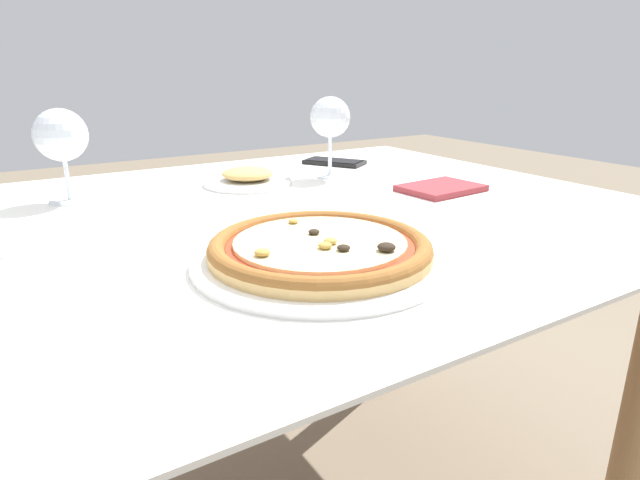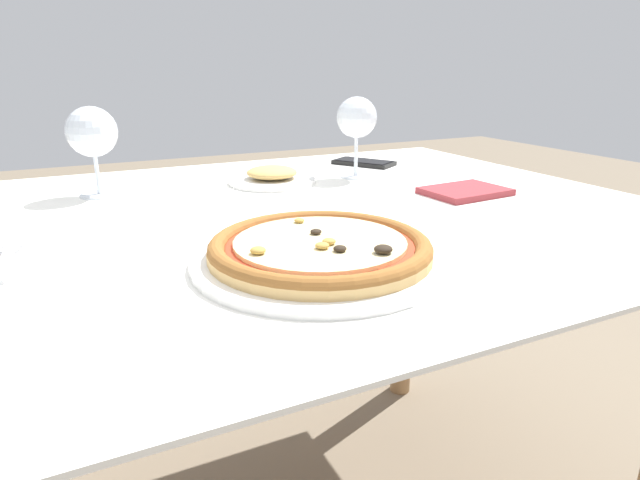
{
  "view_description": "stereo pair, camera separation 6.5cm",
  "coord_description": "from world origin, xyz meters",
  "px_view_note": "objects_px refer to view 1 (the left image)",
  "views": [
    {
      "loc": [
        -0.4,
        -0.76,
        0.96
      ],
      "look_at": [
        -0.07,
        -0.24,
        0.76
      ],
      "focal_mm": 30.0,
      "sensor_mm": 36.0,
      "label": 1
    },
    {
      "loc": [
        -0.34,
        -0.8,
        0.96
      ],
      "look_at": [
        -0.07,
        -0.24,
        0.76
      ],
      "focal_mm": 30.0,
      "sensor_mm": 36.0,
      "label": 2
    }
  ],
  "objects_px": {
    "dining_table": "(280,261)",
    "pizza_plate": "(320,250)",
    "side_plate": "(248,178)",
    "wine_glass_far_left": "(61,137)",
    "cell_phone": "(334,162)",
    "wine_glass_far_right": "(330,119)"
  },
  "relations": [
    {
      "from": "pizza_plate",
      "to": "cell_phone",
      "type": "relative_size",
      "value": 1.99
    },
    {
      "from": "wine_glass_far_left",
      "to": "side_plate",
      "type": "distance_m",
      "value": 0.35
    },
    {
      "from": "pizza_plate",
      "to": "cell_phone",
      "type": "height_order",
      "value": "pizza_plate"
    },
    {
      "from": "wine_glass_far_left",
      "to": "dining_table",
      "type": "bearing_deg",
      "value": -42.43
    },
    {
      "from": "wine_glass_far_left",
      "to": "cell_phone",
      "type": "height_order",
      "value": "wine_glass_far_left"
    },
    {
      "from": "pizza_plate",
      "to": "wine_glass_far_left",
      "type": "bearing_deg",
      "value": 113.15
    },
    {
      "from": "wine_glass_far_right",
      "to": "cell_phone",
      "type": "height_order",
      "value": "wine_glass_far_right"
    },
    {
      "from": "pizza_plate",
      "to": "side_plate",
      "type": "distance_m",
      "value": 0.48
    },
    {
      "from": "wine_glass_far_right",
      "to": "cell_phone",
      "type": "distance_m",
      "value": 0.19
    },
    {
      "from": "wine_glass_far_left",
      "to": "wine_glass_far_right",
      "type": "distance_m",
      "value": 0.52
    },
    {
      "from": "cell_phone",
      "to": "side_plate",
      "type": "height_order",
      "value": "side_plate"
    },
    {
      "from": "pizza_plate",
      "to": "side_plate",
      "type": "relative_size",
      "value": 1.78
    },
    {
      "from": "side_plate",
      "to": "pizza_plate",
      "type": "bearing_deg",
      "value": -104.04
    },
    {
      "from": "pizza_plate",
      "to": "wine_glass_far_right",
      "type": "xyz_separation_m",
      "value": [
        0.3,
        0.44,
        0.11
      ]
    },
    {
      "from": "wine_glass_far_left",
      "to": "wine_glass_far_right",
      "type": "xyz_separation_m",
      "value": [
        0.51,
        -0.06,
        0.01
      ]
    },
    {
      "from": "dining_table",
      "to": "pizza_plate",
      "type": "relative_size",
      "value": 3.94
    },
    {
      "from": "dining_table",
      "to": "side_plate",
      "type": "relative_size",
      "value": 7.01
    },
    {
      "from": "side_plate",
      "to": "wine_glass_far_left",
      "type": "bearing_deg",
      "value": 173.35
    },
    {
      "from": "dining_table",
      "to": "pizza_plate",
      "type": "height_order",
      "value": "pizza_plate"
    },
    {
      "from": "wine_glass_far_right",
      "to": "cell_phone",
      "type": "relative_size",
      "value": 1.07
    },
    {
      "from": "dining_table",
      "to": "wine_glass_far_left",
      "type": "distance_m",
      "value": 0.43
    },
    {
      "from": "dining_table",
      "to": "cell_phone",
      "type": "bearing_deg",
      "value": 44.65
    }
  ]
}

